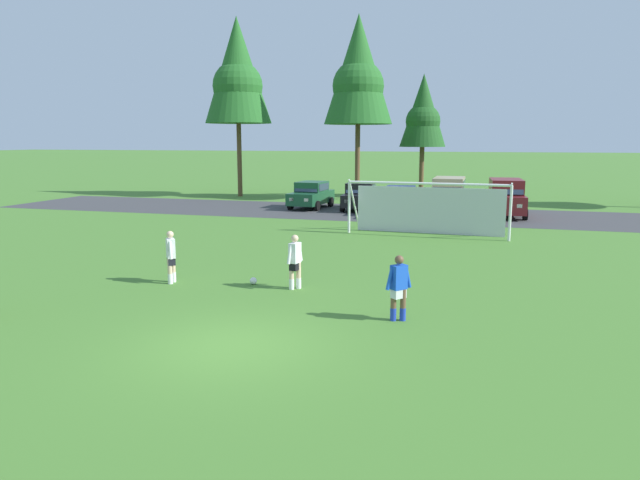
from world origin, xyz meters
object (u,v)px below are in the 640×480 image
(player_striker_near, at_px, (171,257))
(player_defender_far, at_px, (399,288))
(soccer_goal, at_px, (429,207))
(parked_car_slot_center_right, at_px, (506,197))
(soccer_ball, at_px, (253,281))
(player_midfield_center, at_px, (295,262))
(parked_car_slot_center, at_px, (449,195))
(parked_car_slot_far_left, at_px, (311,195))
(parked_car_slot_left, at_px, (360,196))
(parked_car_slot_center_left, at_px, (400,201))

(player_striker_near, relative_size, player_defender_far, 1.00)
(soccer_goal, height_order, parked_car_slot_center_right, soccer_goal)
(soccer_ball, relative_size, soccer_goal, 0.03)
(soccer_goal, bearing_deg, parked_car_slot_center_right, 64.94)
(soccer_goal, relative_size, player_defender_far, 4.57)
(player_midfield_center, bearing_deg, parked_car_slot_center_right, 71.55)
(parked_car_slot_center, xyz_separation_m, parked_car_slot_center_right, (3.29, -0.57, 0.00))
(soccer_goal, distance_m, player_defender_far, 13.70)
(soccer_ball, relative_size, parked_car_slot_far_left, 0.05)
(parked_car_slot_left, bearing_deg, parked_car_slot_center_left, -38.19)
(soccer_ball, xyz_separation_m, parked_car_slot_center_right, (7.84, 19.13, 1.00))
(player_striker_near, distance_m, parked_car_slot_center_left, 18.70)
(player_striker_near, relative_size, player_midfield_center, 1.00)
(player_defender_far, xyz_separation_m, parked_car_slot_center_left, (-2.93, 20.02, 0.05))
(parked_car_slot_left, bearing_deg, soccer_ball, -87.29)
(soccer_ball, height_order, player_defender_far, player_defender_far)
(player_defender_far, bearing_deg, player_midfield_center, 146.98)
(parked_car_slot_center, bearing_deg, player_defender_far, -89.29)
(player_midfield_center, height_order, parked_car_slot_center, parked_car_slot_center)
(parked_car_slot_left, bearing_deg, parked_car_slot_center, -1.89)
(player_midfield_center, xyz_separation_m, parked_car_slot_center_right, (6.43, 19.28, 0.29))
(parked_car_slot_far_left, bearing_deg, parked_car_slot_left, -1.00)
(soccer_goal, distance_m, player_midfield_center, 11.80)
(parked_car_slot_center, bearing_deg, parked_car_slot_far_left, 178.44)
(parked_car_slot_far_left, xyz_separation_m, parked_car_slot_center_left, (6.12, -2.29, 0.00))
(parked_car_slot_left, bearing_deg, player_defender_far, -75.47)
(player_defender_far, distance_m, parked_car_slot_center, 22.08)
(player_striker_near, xyz_separation_m, parked_car_slot_center_left, (4.41, 18.17, 0.05))
(parked_car_slot_left, distance_m, parked_car_slot_center_left, 3.61)
(player_defender_far, distance_m, parked_car_slot_far_left, 24.08)
(soccer_ball, height_order, parked_car_slot_center, parked_car_slot_center)
(player_striker_near, relative_size, parked_car_slot_center_right, 0.35)
(soccer_ball, bearing_deg, parked_car_slot_center, 76.98)
(parked_car_slot_center, bearing_deg, parked_car_slot_left, 178.11)
(player_defender_far, height_order, parked_car_slot_center, parked_car_slot_center)
(player_striker_near, relative_size, parked_car_slot_center, 0.36)
(player_striker_near, xyz_separation_m, player_defender_far, (7.34, -1.85, 0.00))
(soccer_goal, distance_m, parked_car_slot_center_right, 8.64)
(player_striker_near, bearing_deg, parked_car_slot_far_left, 94.80)
(player_defender_far, xyz_separation_m, parked_car_slot_left, (-5.77, 22.25, 0.05))
(parked_car_slot_left, distance_m, parked_car_slot_center, 5.50)
(player_striker_near, bearing_deg, parked_car_slot_center, 70.75)
(player_defender_far, bearing_deg, soccer_goal, 92.68)
(player_midfield_center, distance_m, parked_car_slot_center, 20.10)
(parked_car_slot_center, bearing_deg, parked_car_slot_center_right, -9.81)
(parked_car_slot_center_left, bearing_deg, parked_car_slot_center_right, 14.01)
(parked_car_slot_left, height_order, parked_car_slot_center, parked_car_slot_center)
(soccer_ball, xyz_separation_m, parked_car_slot_far_left, (-4.23, 19.93, 0.77))
(soccer_goal, xyz_separation_m, player_striker_near, (-6.70, -11.83, -0.47))
(soccer_ball, distance_m, player_defender_far, 5.43)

